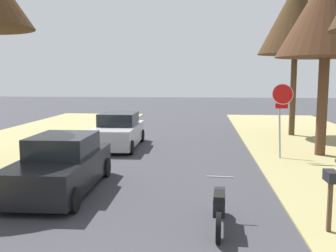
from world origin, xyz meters
TOP-DOWN VIEW (x-y plane):
  - stop_sign_far at (4.62, 12.38)m, footprint 0.81×0.70m
  - street_tree_right_mid_b at (6.37, 13.15)m, footprint 3.88×3.88m
  - street_tree_right_far at (6.45, 18.62)m, footprint 3.95×3.95m
  - parked_sedan_black at (-2.36, 7.49)m, footprint 2.03×4.44m
  - parked_sedan_silver at (-2.31, 14.38)m, footprint 2.03×4.44m
  - parked_motorcycle at (1.96, 5.18)m, footprint 0.60×2.05m
  - curbside_mailbox at (4.18, 5.10)m, footprint 0.22×0.44m

SIDE VIEW (x-z plane):
  - parked_motorcycle at x=1.96m, z-range 0.00..0.97m
  - parked_sedan_black at x=-2.36m, z-range -0.06..1.51m
  - parked_sedan_silver at x=-2.31m, z-range -0.06..1.51m
  - curbside_mailbox at x=4.18m, z-range 0.42..1.69m
  - stop_sign_far at x=4.62m, z-range 0.69..3.60m
  - street_tree_right_mid_b at x=6.37m, z-range 1.97..9.36m
  - street_tree_right_far at x=6.45m, z-range 2.22..10.49m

